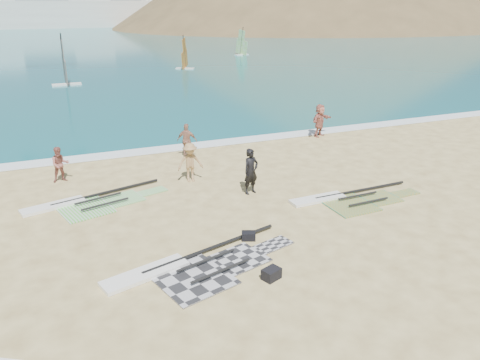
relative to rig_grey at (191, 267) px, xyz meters
name	(u,v)px	position (x,y,z in m)	size (l,w,h in m)	color
ground	(260,254)	(2.30, 0.00, -0.05)	(300.00, 300.00, 0.00)	#E4CD85
sea	(61,31)	(2.30, 132.00, -0.05)	(300.00, 240.00, 0.06)	#0D5D5C
surf_line	(167,149)	(2.30, 12.30, -0.05)	(300.00, 1.20, 0.04)	white
far_town	(0,13)	(-13.42, 150.00, 4.44)	(160.00, 8.00, 12.00)	white
headland_main	(329,26)	(87.30, 130.00, -0.05)	(143.00, 143.00, 45.00)	brown
headland_minor	(393,23)	(122.30, 140.00, -0.05)	(70.00, 70.00, 28.00)	brown
rig_grey	(191,267)	(0.00, 0.00, 0.00)	(6.38, 3.43, 0.20)	#28272A
rig_green	(86,203)	(-2.47, 6.23, 0.00)	(5.88, 3.12, 0.20)	#4DD132
rig_orange	(347,199)	(7.39, 2.62, 0.00)	(5.64, 2.24, 0.20)	orange
gear_bag_near	(271,274)	(2.01, -1.41, 0.11)	(0.52, 0.38, 0.33)	black
gear_bag_far	(249,236)	(2.35, 1.06, 0.09)	(0.46, 0.32, 0.28)	black
person_wetsuit	(251,171)	(4.07, 4.83, 0.92)	(0.71, 0.47, 1.95)	black
beachgoer_left	(60,164)	(-3.24, 9.31, 0.75)	(0.78, 0.61, 1.61)	#98554C
beachgoer_mid	(190,162)	(2.14, 7.15, 0.84)	(1.15, 0.66, 1.77)	#A88153
beachgoer_back	(187,141)	(2.99, 10.60, 0.83)	(1.04, 0.43, 1.77)	#AA745D
beachgoer_right	(320,120)	(11.45, 11.50, 0.92)	(1.80, 0.57, 1.95)	#B86958
windsurfer_left	(65,71)	(-1.55, 36.55, 1.35)	(2.73, 3.31, 4.94)	white
windsurfer_centre	(185,59)	(12.32, 43.59, 1.15)	(2.21, 2.34, 4.01)	white
windsurfer_right	(242,47)	(24.52, 55.29, 1.18)	(2.38, 2.68, 4.17)	white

